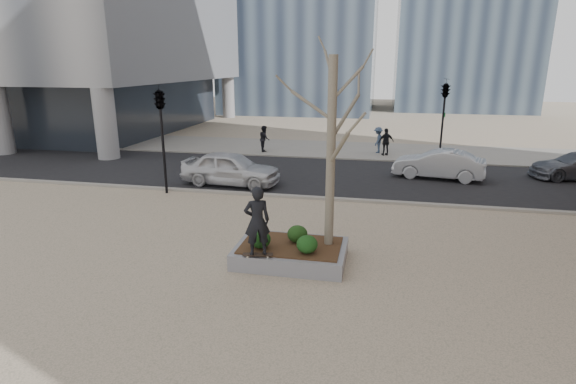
% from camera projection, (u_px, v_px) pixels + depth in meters
% --- Properties ---
extents(ground, '(120.00, 120.00, 0.00)m').
position_uv_depth(ground, '(256.00, 258.00, 12.64)').
color(ground, tan).
rests_on(ground, ground).
extents(street, '(60.00, 8.00, 0.02)m').
position_uv_depth(street, '(311.00, 175.00, 22.05)').
color(street, black).
rests_on(street, ground).
extents(far_sidewalk, '(60.00, 6.00, 0.02)m').
position_uv_depth(far_sidewalk, '(328.00, 149.00, 28.63)').
color(far_sidewalk, gray).
rests_on(far_sidewalk, ground).
extents(planter, '(3.00, 2.00, 0.45)m').
position_uv_depth(planter, '(291.00, 253.00, 12.38)').
color(planter, gray).
rests_on(planter, ground).
extents(planter_mulch, '(2.70, 1.70, 0.04)m').
position_uv_depth(planter_mulch, '(291.00, 245.00, 12.32)').
color(planter_mulch, '#382314').
rests_on(planter_mulch, planter).
extents(sycamore_tree, '(2.80, 2.80, 6.60)m').
position_uv_depth(sycamore_tree, '(332.00, 124.00, 11.49)').
color(sycamore_tree, gray).
rests_on(sycamore_tree, planter_mulch).
extents(shrub_left, '(0.57, 0.57, 0.48)m').
position_uv_depth(shrub_left, '(260.00, 239.00, 12.04)').
color(shrub_left, black).
rests_on(shrub_left, planter_mulch).
extents(shrub_middle, '(0.56, 0.56, 0.48)m').
position_uv_depth(shrub_middle, '(297.00, 234.00, 12.42)').
color(shrub_middle, '#153812').
rests_on(shrub_middle, planter_mulch).
extents(shrub_right, '(0.56, 0.56, 0.47)m').
position_uv_depth(shrub_right, '(307.00, 244.00, 11.72)').
color(shrub_right, '#173B13').
rests_on(shrub_right, planter_mulch).
extents(skateboard, '(0.80, 0.34, 0.08)m').
position_uv_depth(skateboard, '(258.00, 255.00, 11.62)').
color(skateboard, black).
rests_on(skateboard, planter).
extents(skateboarder, '(0.78, 0.66, 1.82)m').
position_uv_depth(skateboarder, '(257.00, 221.00, 11.36)').
color(skateboarder, black).
rests_on(skateboarder, skateboard).
extents(police_car, '(4.53, 2.10, 1.50)m').
position_uv_depth(police_car, '(231.00, 168.00, 20.02)').
color(police_car, silver).
rests_on(police_car, street).
extents(car_silver, '(4.34, 2.17, 1.37)m').
position_uv_depth(car_silver, '(438.00, 164.00, 21.15)').
color(car_silver, '#ACAFB5').
rests_on(car_silver, street).
extents(pedestrian_a, '(0.83, 0.93, 1.59)m').
position_uv_depth(pedestrian_a, '(264.00, 139.00, 27.62)').
color(pedestrian_a, black).
rests_on(pedestrian_a, far_sidewalk).
extents(pedestrian_b, '(0.78, 1.11, 1.57)m').
position_uv_depth(pedestrian_b, '(378.00, 140.00, 27.18)').
color(pedestrian_b, '#394B67').
rests_on(pedestrian_b, far_sidewalk).
extents(pedestrian_c, '(1.02, 0.73, 1.60)m').
position_uv_depth(pedestrian_c, '(386.00, 142.00, 26.45)').
color(pedestrian_c, black).
rests_on(pedestrian_c, far_sidewalk).
extents(traffic_light_near, '(0.60, 2.48, 4.50)m').
position_uv_depth(traffic_light_near, '(163.00, 140.00, 18.37)').
color(traffic_light_near, black).
rests_on(traffic_light_near, ground).
extents(traffic_light_far, '(0.60, 2.48, 4.50)m').
position_uv_depth(traffic_light_far, '(443.00, 121.00, 24.48)').
color(traffic_light_far, black).
rests_on(traffic_light_far, ground).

